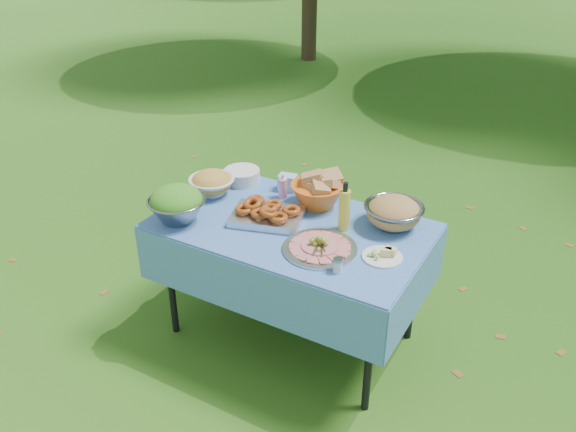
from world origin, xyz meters
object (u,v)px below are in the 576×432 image
(plate_stack, at_px, (242,176))
(bread_bowl, at_px, (318,189))
(picnic_table, at_px, (291,282))
(charcuterie_platter, at_px, (320,242))
(pasta_bowl_steel, at_px, (394,212))
(oil_bottle, at_px, (345,206))
(salad_bowl, at_px, (177,204))

(plate_stack, distance_m, bread_bowl, 0.55)
(picnic_table, height_order, plate_stack, plate_stack)
(charcuterie_platter, bearing_deg, pasta_bowl_steel, 60.35)
(oil_bottle, bearing_deg, charcuterie_platter, -93.78)
(salad_bowl, xyz_separation_m, charcuterie_platter, (0.81, 0.12, -0.06))
(plate_stack, relative_size, oil_bottle, 0.79)
(pasta_bowl_steel, bearing_deg, salad_bowl, -153.27)
(salad_bowl, height_order, charcuterie_platter, salad_bowl)
(oil_bottle, bearing_deg, bread_bowl, 145.54)
(picnic_table, height_order, bread_bowl, bread_bowl)
(salad_bowl, bearing_deg, charcuterie_platter, 8.28)
(pasta_bowl_steel, bearing_deg, charcuterie_platter, -119.65)
(salad_bowl, xyz_separation_m, plate_stack, (0.04, 0.57, -0.06))
(plate_stack, relative_size, pasta_bowl_steel, 0.69)
(pasta_bowl_steel, height_order, oil_bottle, oil_bottle)
(picnic_table, xyz_separation_m, oil_bottle, (0.26, 0.10, 0.52))
(salad_bowl, distance_m, pasta_bowl_steel, 1.17)
(salad_bowl, xyz_separation_m, bread_bowl, (0.58, 0.53, 0.00))
(salad_bowl, bearing_deg, oil_bottle, 23.69)
(picnic_table, distance_m, oil_bottle, 0.59)
(picnic_table, relative_size, bread_bowl, 4.74)
(pasta_bowl_steel, bearing_deg, picnic_table, -151.39)
(picnic_table, relative_size, salad_bowl, 4.68)
(pasta_bowl_steel, xyz_separation_m, oil_bottle, (-0.22, -0.16, 0.05))
(picnic_table, xyz_separation_m, salad_bowl, (-0.56, -0.26, 0.48))
(salad_bowl, distance_m, plate_stack, 0.58)
(picnic_table, relative_size, pasta_bowl_steel, 4.61)
(plate_stack, distance_m, oil_bottle, 0.82)
(picnic_table, distance_m, salad_bowl, 0.79)
(plate_stack, height_order, pasta_bowl_steel, pasta_bowl_steel)
(salad_bowl, height_order, oil_bottle, oil_bottle)
(picnic_table, distance_m, plate_stack, 0.74)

